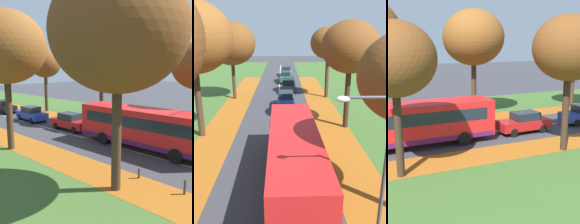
# 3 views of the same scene
# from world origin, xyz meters

# --- Properties ---
(leaf_litter_left) EXTENTS (2.80, 60.00, 0.00)m
(leaf_litter_left) POSITION_xyz_m (-4.60, 14.00, 0.01)
(leaf_litter_left) COLOR #9E5619
(leaf_litter_left) RESTS_ON grass_verge_left
(grass_verge_right) EXTENTS (12.00, 90.00, 0.01)m
(grass_verge_right) POSITION_xyz_m (9.20, 20.00, 0.00)
(grass_verge_right) COLOR #3D6028
(grass_verge_right) RESTS_ON ground
(leaf_litter_right) EXTENTS (2.80, 60.00, 0.00)m
(leaf_litter_right) POSITION_xyz_m (4.60, 14.00, 0.01)
(leaf_litter_right) COLOR #9E5619
(leaf_litter_right) RESTS_ON grass_verge_right
(road_centre_line) EXTENTS (0.12, 80.00, 0.01)m
(road_centre_line) POSITION_xyz_m (0.00, 20.00, 0.00)
(road_centre_line) COLOR silver
(road_centre_line) RESTS_ON ground
(tree_left_far) EXTENTS (5.34, 5.34, 8.74)m
(tree_left_far) POSITION_xyz_m (-5.21, 29.93, 6.32)
(tree_left_far) COLOR #422D1E
(tree_left_far) RESTS_ON ground
(tree_right_mid) EXTENTS (4.54, 4.54, 8.63)m
(tree_right_mid) POSITION_xyz_m (5.76, 20.20, 6.54)
(tree_right_mid) COLOR #382619
(tree_right_mid) RESTS_ON ground
(tree_right_far) EXTENTS (4.10, 4.10, 8.23)m
(tree_right_far) POSITION_xyz_m (5.74, 30.32, 6.32)
(tree_right_far) COLOR #422D1E
(tree_right_far) RESTS_ON ground
(streetlamp_right) EXTENTS (1.89, 0.28, 6.00)m
(streetlamp_right) POSITION_xyz_m (3.67, 7.41, 3.74)
(streetlamp_right) COLOR #47474C
(streetlamp_right) RESTS_ON ground
(bus) EXTENTS (2.78, 10.44, 2.98)m
(bus) POSITION_xyz_m (1.08, 11.68, 1.70)
(bus) COLOR red
(bus) RESTS_ON ground
(car_red_lead) EXTENTS (1.85, 4.23, 1.62)m
(car_red_lead) POSITION_xyz_m (1.15, 19.96, 0.81)
(car_red_lead) COLOR #B21919
(car_red_lead) RESTS_ON ground
(car_blue_following) EXTENTS (1.90, 4.26, 1.62)m
(car_blue_following) POSITION_xyz_m (0.81, 26.28, 0.81)
(car_blue_following) COLOR #233D9E
(car_blue_following) RESTS_ON ground
(car_black_third_in_line) EXTENTS (1.94, 4.28, 1.62)m
(car_black_third_in_line) POSITION_xyz_m (1.24, 33.57, 0.81)
(car_black_third_in_line) COLOR black
(car_black_third_in_line) RESTS_ON ground
(car_green_fourth_in_line) EXTENTS (1.84, 4.23, 1.62)m
(car_green_fourth_in_line) POSITION_xyz_m (0.89, 39.86, 0.81)
(car_green_fourth_in_line) COLOR #1E6038
(car_green_fourth_in_line) RESTS_ON ground
(car_grey_trailing) EXTENTS (1.85, 4.23, 1.62)m
(car_grey_trailing) POSITION_xyz_m (1.15, 45.46, 0.81)
(car_grey_trailing) COLOR slate
(car_grey_trailing) RESTS_ON ground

